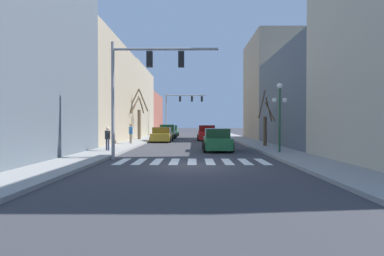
{
  "coord_description": "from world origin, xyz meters",
  "views": [
    {
      "loc": [
        0.1,
        -13.71,
        1.94
      ],
      "look_at": [
        -0.14,
        21.18,
        1.43
      ],
      "focal_mm": 28.0,
      "sensor_mm": 36.0,
      "label": 1
    }
  ],
  "objects_px": {
    "traffic_signal_near": "(142,75)",
    "car_parked_left_far": "(207,133)",
    "pedestrian_on_left_sidewalk": "(108,137)",
    "pedestrian_waiting_at_curb": "(131,132)",
    "car_parked_right_near": "(217,140)",
    "traffic_signal_far": "(180,104)",
    "street_lamp_right_corner": "(280,103)",
    "car_parked_right_far": "(162,135)",
    "street_tree_left_far": "(265,124)",
    "car_parked_left_mid": "(168,132)",
    "car_driving_away_lane": "(172,131)",
    "street_tree_right_near": "(139,116)"
  },
  "relations": [
    {
      "from": "traffic_signal_far",
      "to": "pedestrian_on_left_sidewalk",
      "type": "bearing_deg",
      "value": -97.61
    },
    {
      "from": "car_parked_right_near",
      "to": "car_parked_right_far",
      "type": "distance_m",
      "value": 11.69
    },
    {
      "from": "street_lamp_right_corner",
      "to": "car_parked_left_far",
      "type": "relative_size",
      "value": 0.95
    },
    {
      "from": "car_parked_left_mid",
      "to": "car_parked_right_far",
      "type": "height_order",
      "value": "car_parked_left_mid"
    },
    {
      "from": "traffic_signal_far",
      "to": "car_parked_left_far",
      "type": "height_order",
      "value": "traffic_signal_far"
    },
    {
      "from": "car_parked_left_far",
      "to": "car_parked_right_near",
      "type": "height_order",
      "value": "car_parked_left_far"
    },
    {
      "from": "car_parked_left_far",
      "to": "pedestrian_on_left_sidewalk",
      "type": "height_order",
      "value": "car_parked_left_far"
    },
    {
      "from": "traffic_signal_near",
      "to": "pedestrian_on_left_sidewalk",
      "type": "xyz_separation_m",
      "value": [
        -2.99,
        3.76,
        -3.49
      ]
    },
    {
      "from": "traffic_signal_near",
      "to": "pedestrian_waiting_at_curb",
      "type": "xyz_separation_m",
      "value": [
        -2.95,
        10.91,
        -3.35
      ]
    },
    {
      "from": "traffic_signal_near",
      "to": "car_parked_left_far",
      "type": "height_order",
      "value": "traffic_signal_near"
    },
    {
      "from": "pedestrian_on_left_sidewalk",
      "to": "pedestrian_waiting_at_curb",
      "type": "bearing_deg",
      "value": -44.59
    },
    {
      "from": "car_parked_left_mid",
      "to": "pedestrian_on_left_sidewalk",
      "type": "height_order",
      "value": "car_parked_left_mid"
    },
    {
      "from": "traffic_signal_far",
      "to": "car_parked_right_near",
      "type": "relative_size",
      "value": 1.56
    },
    {
      "from": "car_driving_away_lane",
      "to": "car_parked_right_far",
      "type": "xyz_separation_m",
      "value": [
        0.02,
        -13.74,
        -0.05
      ]
    },
    {
      "from": "car_parked_left_far",
      "to": "street_tree_left_far",
      "type": "bearing_deg",
      "value": -157.28
    },
    {
      "from": "traffic_signal_near",
      "to": "street_tree_right_near",
      "type": "height_order",
      "value": "traffic_signal_near"
    },
    {
      "from": "traffic_signal_near",
      "to": "street_tree_left_far",
      "type": "distance_m",
      "value": 12.14
    },
    {
      "from": "traffic_signal_far",
      "to": "pedestrian_waiting_at_curb",
      "type": "relative_size",
      "value": 3.76
    },
    {
      "from": "traffic_signal_far",
      "to": "car_parked_left_far",
      "type": "distance_m",
      "value": 13.63
    },
    {
      "from": "car_parked_right_near",
      "to": "street_tree_left_far",
      "type": "height_order",
      "value": "street_tree_left_far"
    },
    {
      "from": "car_driving_away_lane",
      "to": "pedestrian_on_left_sidewalk",
      "type": "height_order",
      "value": "pedestrian_on_left_sidewalk"
    },
    {
      "from": "car_driving_away_lane",
      "to": "car_parked_left_mid",
      "type": "distance_m",
      "value": 6.84
    },
    {
      "from": "traffic_signal_near",
      "to": "car_parked_right_far",
      "type": "bearing_deg",
      "value": 92.27
    },
    {
      "from": "pedestrian_on_left_sidewalk",
      "to": "car_parked_right_near",
      "type": "bearing_deg",
      "value": -122.56
    },
    {
      "from": "street_lamp_right_corner",
      "to": "traffic_signal_far",
      "type": "bearing_deg",
      "value": 104.77
    },
    {
      "from": "car_parked_left_far",
      "to": "car_parked_right_near",
      "type": "relative_size",
      "value": 1.05
    },
    {
      "from": "car_parked_left_far",
      "to": "pedestrian_on_left_sidewalk",
      "type": "xyz_separation_m",
      "value": [
        -7.24,
        -14.77,
        0.26
      ]
    },
    {
      "from": "car_driving_away_lane",
      "to": "street_tree_left_far",
      "type": "xyz_separation_m",
      "value": [
        9.25,
        -21.42,
        1.15
      ]
    },
    {
      "from": "traffic_signal_near",
      "to": "car_parked_right_near",
      "type": "relative_size",
      "value": 1.47
    },
    {
      "from": "street_tree_left_far",
      "to": "traffic_signal_far",
      "type": "bearing_deg",
      "value": 109.21
    },
    {
      "from": "car_parked_right_near",
      "to": "pedestrian_on_left_sidewalk",
      "type": "xyz_separation_m",
      "value": [
        -7.44,
        -1.55,
        0.33
      ]
    },
    {
      "from": "car_parked_left_mid",
      "to": "street_tree_left_far",
      "type": "bearing_deg",
      "value": -147.65
    },
    {
      "from": "car_parked_left_mid",
      "to": "street_tree_left_far",
      "type": "xyz_separation_m",
      "value": [
        9.24,
        -14.59,
        1.1
      ]
    },
    {
      "from": "car_driving_away_lane",
      "to": "car_parked_right_far",
      "type": "relative_size",
      "value": 0.99
    },
    {
      "from": "pedestrian_waiting_at_curb",
      "to": "street_tree_right_near",
      "type": "height_order",
      "value": "street_tree_right_near"
    },
    {
      "from": "pedestrian_on_left_sidewalk",
      "to": "traffic_signal_far",
      "type": "bearing_deg",
      "value": -51.94
    },
    {
      "from": "car_parked_left_far",
      "to": "car_parked_right_far",
      "type": "bearing_deg",
      "value": 118.81
    },
    {
      "from": "traffic_signal_near",
      "to": "car_parked_right_near",
      "type": "xyz_separation_m",
      "value": [
        4.45,
        5.31,
        -3.82
      ]
    },
    {
      "from": "car_parked_right_far",
      "to": "street_tree_left_far",
      "type": "relative_size",
      "value": 1.08
    },
    {
      "from": "street_lamp_right_corner",
      "to": "pedestrian_waiting_at_curb",
      "type": "distance_m",
      "value": 14.05
    },
    {
      "from": "pedestrian_on_left_sidewalk",
      "to": "pedestrian_waiting_at_curb",
      "type": "height_order",
      "value": "pedestrian_waiting_at_curb"
    },
    {
      "from": "pedestrian_on_left_sidewalk",
      "to": "street_lamp_right_corner",
      "type": "bearing_deg",
      "value": -140.61
    },
    {
      "from": "car_parked_left_far",
      "to": "car_driving_away_lane",
      "type": "xyz_separation_m",
      "value": [
        -4.91,
        11.05,
        -0.03
      ]
    },
    {
      "from": "street_tree_left_far",
      "to": "car_driving_away_lane",
      "type": "bearing_deg",
      "value": 113.36
    },
    {
      "from": "car_parked_right_far",
      "to": "street_tree_left_far",
      "type": "xyz_separation_m",
      "value": [
        9.23,
        -7.68,
        1.21
      ]
    },
    {
      "from": "car_driving_away_lane",
      "to": "car_parked_right_near",
      "type": "bearing_deg",
      "value": -168.12
    },
    {
      "from": "pedestrian_on_left_sidewalk",
      "to": "car_parked_right_far",
      "type": "bearing_deg",
      "value": -55.37
    },
    {
      "from": "car_parked_left_far",
      "to": "pedestrian_waiting_at_curb",
      "type": "xyz_separation_m",
      "value": [
        -7.21,
        -7.62,
        0.4
      ]
    },
    {
      "from": "traffic_signal_far",
      "to": "pedestrian_on_left_sidewalk",
      "type": "distance_m",
      "value": 27.74
    },
    {
      "from": "street_lamp_right_corner",
      "to": "pedestrian_waiting_at_curb",
      "type": "xyz_separation_m",
      "value": [
        -11.11,
        8.38,
        -2.0
      ]
    }
  ]
}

